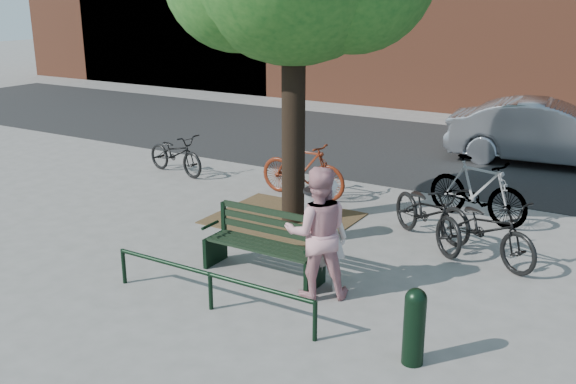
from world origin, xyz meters
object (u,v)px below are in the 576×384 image
Objects in this scene: park_bench at (266,242)px; person_right at (317,233)px; litter_bin at (316,214)px; parked_car at (548,133)px; bicycle_c at (428,212)px; person_left at (328,233)px; bollard at (414,324)px.

person_right is at bearing -13.60° from park_bench.
litter_bin is 0.19× the size of parked_car.
bicycle_c is at bearing 26.74° from litter_bin.
person_left is 1.76× the size of bollard.
park_bench reaches higher than litter_bin.
bollard reaches higher than litter_bin.
bicycle_c is at bearing 167.21° from parked_car.
person_right is 2.65m from bicycle_c.
person_right is 0.39× the size of parked_car.
bicycle_c reaches higher than park_bench.
person_left is (0.95, 0.07, 0.30)m from park_bench.
parked_car is (1.31, 8.81, -0.14)m from person_right.
bollard is 3.63m from bicycle_c.
person_right reaches higher than parked_car.
bollard is 9.73m from parked_car.
parked_car is (2.26, 8.58, 0.26)m from park_bench.
bollard is (1.68, -1.21, -0.30)m from person_left.
person_left is 1.81× the size of litter_bin.
litter_bin is at bearing 155.63° from parked_car.
person_left reaches higher than park_bench.
parked_car is at bearing -131.51° from person_right.
park_bench is 2.80m from bicycle_c.
person_left is 0.79× the size of bicycle_c.
park_bench is 0.99× the size of person_right.
person_right is at bearing 165.08° from parked_car.
person_left reaches higher than bollard.
person_right is (0.95, -0.23, 0.40)m from park_bench.
person_left is at bearing -123.04° from person_right.
person_right is at bearing -61.04° from litter_bin.
park_bench is 2.03× the size of litter_bin.
park_bench is 1.12× the size of person_left.
bicycle_c is (0.62, 2.25, -0.26)m from person_left.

